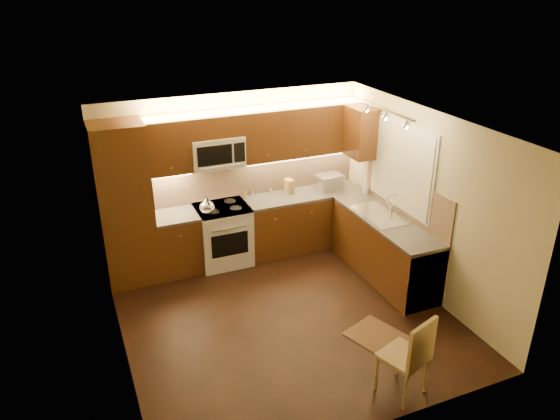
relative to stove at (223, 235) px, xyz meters
name	(u,v)px	position (x,y,z in m)	size (l,w,h in m)	color
floor	(286,316)	(0.30, -1.68, -0.46)	(4.00, 4.00, 0.01)	black
ceiling	(287,127)	(0.30, -1.68, 2.04)	(4.00, 4.00, 0.01)	beige
wall_back	(233,175)	(0.30, 0.32, 0.79)	(4.00, 0.01, 2.50)	#C5BA90
wall_front	(377,322)	(0.30, -3.67, 0.79)	(4.00, 0.01, 2.50)	#C5BA90
wall_left	(113,262)	(-1.70, -1.68, 0.79)	(0.01, 4.00, 2.50)	#C5BA90
wall_right	(425,203)	(2.30, -1.68, 0.79)	(0.01, 4.00, 2.50)	#C5BA90
pantry	(125,206)	(-1.35, 0.02, 0.69)	(0.70, 0.60, 2.30)	#4A2410
base_cab_back_left	(177,244)	(-0.69, 0.02, -0.03)	(0.62, 0.60, 0.86)	#4A2410
counter_back_left	(175,216)	(-0.69, 0.02, 0.42)	(0.62, 0.60, 0.04)	#34312F
base_cab_back_right	(303,221)	(1.34, 0.02, -0.03)	(1.92, 0.60, 0.86)	#4A2410
counter_back_right	(304,195)	(1.34, 0.02, 0.42)	(1.92, 0.60, 0.04)	#34312F
base_cab_right	(384,249)	(2.00, -1.28, -0.03)	(0.60, 2.00, 0.86)	#4A2410
counter_right	(386,221)	(2.00, -1.28, 0.42)	(0.60, 2.00, 0.04)	#34312F
dishwasher	(413,272)	(2.00, -1.98, -0.03)	(0.58, 0.60, 0.84)	silver
backsplash_back	(255,175)	(0.65, 0.31, 0.74)	(3.30, 0.02, 0.60)	tan
backsplash_right	(406,196)	(2.29, -1.28, 0.74)	(0.02, 2.00, 0.60)	tan
upper_cab_back_left	(167,146)	(-0.69, 0.15, 1.42)	(0.62, 0.35, 0.75)	#4A2410
upper_cab_back_right	(302,131)	(1.34, 0.15, 1.42)	(1.92, 0.35, 0.75)	#4A2410
upper_cab_bridge	(215,125)	(0.00, 0.15, 1.63)	(0.76, 0.35, 0.31)	#4A2410
upper_cab_right_corner	(361,132)	(2.12, -0.28, 1.42)	(0.35, 0.50, 0.75)	#4A2410
stove	(223,235)	(0.00, 0.00, 0.00)	(0.76, 0.65, 0.92)	silver
microwave	(216,151)	(0.00, 0.14, 1.26)	(0.76, 0.38, 0.44)	silver
window_frame	(402,166)	(2.29, -1.12, 1.14)	(0.03, 1.44, 1.24)	silver
window_blinds	(401,166)	(2.27, -1.12, 1.14)	(0.02, 1.36, 1.16)	silver
sink	(381,210)	(2.00, -1.12, 0.52)	(0.52, 0.86, 0.15)	silver
faucet	(392,203)	(2.18, -1.12, 0.59)	(0.20, 0.04, 0.30)	silver
track_light_bar	(386,110)	(1.85, -1.27, 2.00)	(0.04, 1.20, 0.03)	silver
kettle	(207,205)	(-0.25, -0.13, 0.58)	(0.21, 0.21, 0.24)	silver
toaster_oven	(329,182)	(1.78, 0.04, 0.56)	(0.40, 0.30, 0.24)	silver
knife_block	(289,186)	(1.14, 0.14, 0.55)	(0.10, 0.16, 0.22)	olive
spice_jar_a	(253,192)	(0.58, 0.26, 0.49)	(0.04, 0.04, 0.11)	silver
spice_jar_b	(245,195)	(0.44, 0.22, 0.49)	(0.04, 0.04, 0.10)	olive
spice_jar_c	(271,191)	(0.86, 0.21, 0.49)	(0.05, 0.05, 0.10)	silver
spice_jar_d	(245,195)	(0.44, 0.22, 0.48)	(0.05, 0.05, 0.09)	#AD6C33
soap_bottle	(366,187)	(2.24, -0.34, 0.53)	(0.08, 0.09, 0.19)	silver
rug	(383,340)	(1.19, -2.58, -0.45)	(0.56, 0.84, 0.01)	black
dining_chair	(404,354)	(0.88, -3.36, 0.02)	(0.42, 0.42, 0.96)	olive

